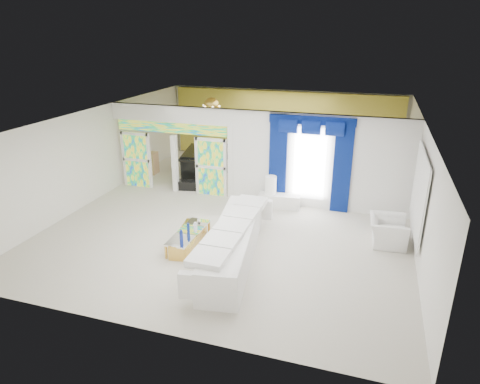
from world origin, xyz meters
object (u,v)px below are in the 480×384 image
(console_table, at_px, (279,201))
(white_sofa, at_px, (234,244))
(grand_piano, at_px, (206,163))
(armchair, at_px, (388,231))
(coffee_table, at_px, (189,239))

(console_table, bearing_deg, white_sofa, -95.86)
(grand_piano, bearing_deg, armchair, -41.36)
(white_sofa, relative_size, armchair, 3.99)
(white_sofa, height_order, grand_piano, grand_piano)
(coffee_table, relative_size, console_table, 1.31)
(coffee_table, distance_m, grand_piano, 5.76)
(console_table, height_order, armchair, armchair)
(console_table, distance_m, grand_piano, 4.10)
(white_sofa, xyz_separation_m, grand_piano, (-3.05, 5.80, 0.10))
(armchair, xyz_separation_m, grand_piano, (-6.68, 3.77, 0.16))
(console_table, relative_size, grand_piano, 0.65)
(armchair, bearing_deg, white_sofa, 116.21)
(white_sofa, height_order, armchair, white_sofa)
(coffee_table, bearing_deg, grand_piano, 107.17)
(coffee_table, distance_m, armchair, 5.28)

